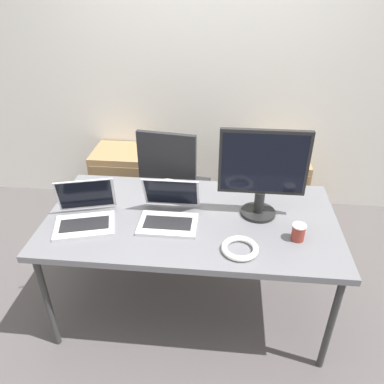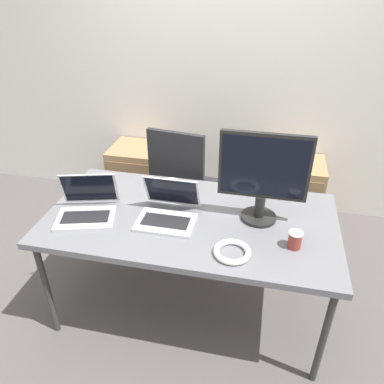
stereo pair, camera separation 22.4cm
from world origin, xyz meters
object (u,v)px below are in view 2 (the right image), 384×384
object	(u,v)px
cabinet_left	(139,176)
laptop_left	(87,208)
monitor	(263,175)
coffee_cup_white	(172,187)
office_chair	(186,198)
cabinet_right	(292,192)
cable_coil	(232,252)
laptop_right	(168,212)
coffee_cup_brown	(295,240)

from	to	relation	value
cabinet_left	laptop_left	size ratio (longest dim) A/B	1.54
monitor	coffee_cup_white	size ratio (longest dim) A/B	5.93
office_chair	laptop_left	distance (m)	1.06
monitor	cabinet_right	bearing A→B (deg)	76.46
office_chair	cable_coil	size ratio (longest dim) A/B	5.26
office_chair	laptop_right	bearing A→B (deg)	-84.07
cabinet_left	laptop_right	distance (m)	1.51
office_chair	cable_coil	world-z (taller)	office_chair
cabinet_right	coffee_cup_brown	xyz separation A→B (m)	(-0.07, -1.37, 0.51)
laptop_left	cable_coil	world-z (taller)	laptop_left
coffee_cup_brown	office_chair	bearing A→B (deg)	131.47
laptop_right	coffee_cup_brown	size ratio (longest dim) A/B	3.47
monitor	office_chair	bearing A→B (deg)	131.51
office_chair	cable_coil	bearing A→B (deg)	-64.61
cable_coil	monitor	bearing A→B (deg)	72.29
cable_coil	coffee_cup_brown	bearing A→B (deg)	21.88
office_chair	cabinet_right	xyz separation A→B (m)	(0.89, 0.44, -0.09)
laptop_left	coffee_cup_brown	size ratio (longest dim) A/B	4.00
coffee_cup_white	office_chair	bearing A→B (deg)	93.45
monitor	laptop_left	bearing A→B (deg)	-169.75
office_chair	cabinet_right	world-z (taller)	office_chair
cabinet_left	monitor	distance (m)	1.82
laptop_right	laptop_left	bearing A→B (deg)	-172.22
laptop_right	monitor	size ratio (longest dim) A/B	0.62
coffee_cup_brown	cable_coil	bearing A→B (deg)	-158.12
cable_coil	cabinet_left	bearing A→B (deg)	125.66
coffee_cup_brown	cable_coil	world-z (taller)	coffee_cup_brown
cable_coil	cabinet_right	bearing A→B (deg)	75.44
laptop_left	laptop_right	world-z (taller)	laptop_left
coffee_cup_brown	coffee_cup_white	bearing A→B (deg)	152.67
office_chair	laptop_left	world-z (taller)	office_chair
coffee_cup_white	coffee_cup_brown	distance (m)	0.89
laptop_left	office_chair	bearing A→B (deg)	65.38
laptop_left	laptop_right	size ratio (longest dim) A/B	1.15
laptop_right	monitor	bearing A→B (deg)	12.49
cabinet_right	monitor	size ratio (longest dim) A/B	1.10
office_chair	coffee_cup_white	size ratio (longest dim) A/B	11.38
cabinet_right	cable_coil	world-z (taller)	cable_coil
monitor	coffee_cup_white	xyz separation A→B (m)	(-0.59, 0.18, -0.25)
cabinet_left	cabinet_right	distance (m)	1.47
laptop_left	coffee_cup_white	bearing A→B (deg)	39.63
cabinet_left	laptop_right	xyz separation A→B (m)	(0.66, -1.26, 0.51)
cabinet_right	laptop_right	world-z (taller)	laptop_right
laptop_left	monitor	world-z (taller)	monitor
laptop_right	coffee_cup_white	size ratio (longest dim) A/B	3.68
cabinet_left	laptop_right	world-z (taller)	laptop_right
laptop_left	monitor	xyz separation A→B (m)	(1.03, 0.19, 0.25)
cabinet_right	coffee_cup_brown	bearing A→B (deg)	-92.90
monitor	coffee_cup_brown	xyz separation A→B (m)	(0.21, -0.23, -0.25)
office_chair	coffee_cup_brown	size ratio (longest dim) A/B	10.72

